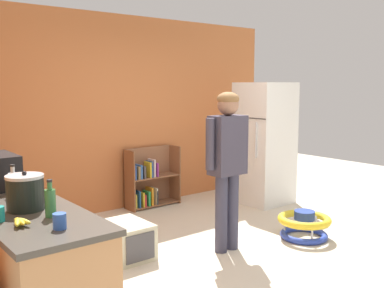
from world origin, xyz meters
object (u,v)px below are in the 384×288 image
bookshelf (149,181)px  pet_carrier (126,240)px  refrigerator (264,143)px  banana_bunch (20,222)px  standing_person (227,156)px  kitchen_counter (20,263)px  clear_bottle (13,183)px  crock_pot (25,192)px  green_glass_bottle (50,202)px  blue_cup (60,221)px  baby_walker (304,225)px

bookshelf → pet_carrier: bearing=-130.3°
refrigerator → banana_bunch: size_ratio=11.42×
bookshelf → standing_person: size_ratio=0.51×
kitchen_counter → standing_person: size_ratio=1.20×
clear_bottle → banana_bunch: bearing=-104.7°
pet_carrier → crock_pot: 1.70m
kitchen_counter → bookshelf: bearing=39.7°
banana_bunch → bookshelf: bearing=44.7°
standing_person → green_glass_bottle: bearing=-164.9°
banana_bunch → green_glass_bottle: 0.24m
green_glass_bottle → clear_bottle: 0.71m
refrigerator → bookshelf: 1.78m
blue_cup → standing_person: bearing=21.3°
kitchen_counter → standing_person: (2.17, 0.09, 0.57)m
crock_pot → banana_bunch: (-0.15, -0.34, -0.09)m
pet_carrier → clear_bottle: (-1.19, -0.36, 0.82)m
crock_pot → kitchen_counter: bearing=89.3°
kitchen_counter → banana_bunch: bearing=-105.5°
bookshelf → blue_cup: (-2.47, -2.81, 0.58)m
standing_person → baby_walker: size_ratio=2.78×
bookshelf → banana_bunch: size_ratio=5.45×
crock_pot → blue_cup: crock_pot is taller
bookshelf → baby_walker: size_ratio=1.41×
kitchen_counter → bookshelf: 3.23m
kitchen_counter → crock_pot: 0.61m
standing_person → bookshelf: bearing=81.0°
refrigerator → green_glass_bottle: bearing=-156.9°
green_glass_bottle → blue_cup: (-0.05, -0.27, -0.05)m
pet_carrier → clear_bottle: clear_bottle is taller
green_glass_bottle → clear_bottle: same height
blue_cup → crock_pot: bearing=91.9°
clear_bottle → baby_walker: bearing=-7.9°
standing_person → banana_bunch: standing_person is taller
banana_bunch → blue_cup: bearing=-50.5°
baby_walker → banana_bunch: banana_bunch is taller
crock_pot → banana_bunch: crock_pot is taller
kitchen_counter → standing_person: 2.25m
refrigerator → banana_bunch: (-4.09, -1.72, 0.04)m
baby_walker → crock_pot: size_ratio=2.23×
crock_pot → clear_bottle: size_ratio=1.10×
clear_bottle → refrigerator: bearing=13.7°
standing_person → blue_cup: size_ratio=17.65×
bookshelf → blue_cup: blue_cup is taller
bookshelf → crock_pot: size_ratio=3.14×
refrigerator → clear_bottle: (-3.89, -0.95, 0.11)m
green_glass_bottle → bookshelf: bearing=46.4°
clear_bottle → standing_person: bearing=-3.8°
crock_pot → green_glass_bottle: 0.28m
standing_person → banana_bunch: 2.41m
kitchen_counter → banana_bunch: (-0.15, -0.55, 0.48)m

